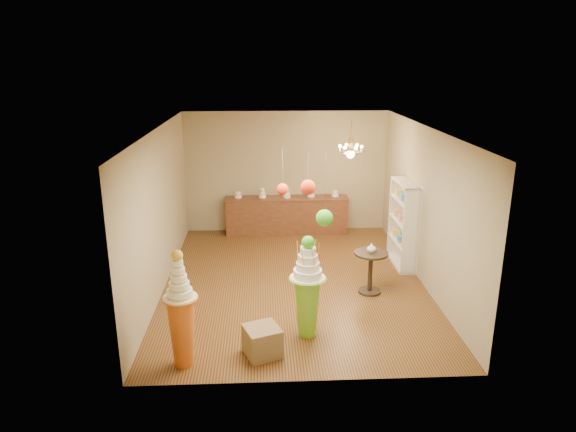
{
  "coord_description": "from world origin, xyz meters",
  "views": [
    {
      "loc": [
        -0.58,
        -9.25,
        4.22
      ],
      "look_at": [
        -0.12,
        0.0,
        1.36
      ],
      "focal_mm": 32.0,
      "sensor_mm": 36.0,
      "label": 1
    }
  ],
  "objects_px": {
    "sideboard": "(287,215)",
    "round_table": "(371,267)",
    "pedestal_green": "(307,294)",
    "pedestal_orange": "(182,322)"
  },
  "relations": [
    {
      "from": "sideboard",
      "to": "round_table",
      "type": "distance_m",
      "value": 3.78
    },
    {
      "from": "pedestal_green",
      "to": "round_table",
      "type": "bearing_deg",
      "value": 48.46
    },
    {
      "from": "pedestal_orange",
      "to": "pedestal_green",
      "type": "bearing_deg",
      "value": 22.07
    },
    {
      "from": "pedestal_green",
      "to": "sideboard",
      "type": "xyz_separation_m",
      "value": [
        -0.08,
        4.98,
        -0.23
      ]
    },
    {
      "from": "sideboard",
      "to": "round_table",
      "type": "xyz_separation_m",
      "value": [
        1.39,
        -3.51,
        0.04
      ]
    },
    {
      "from": "pedestal_orange",
      "to": "sideboard",
      "type": "xyz_separation_m",
      "value": [
        1.75,
        5.73,
        -0.2
      ]
    },
    {
      "from": "pedestal_green",
      "to": "pedestal_orange",
      "type": "distance_m",
      "value": 1.98
    },
    {
      "from": "pedestal_green",
      "to": "sideboard",
      "type": "relative_size",
      "value": 0.55
    },
    {
      "from": "pedestal_green",
      "to": "sideboard",
      "type": "bearing_deg",
      "value": 90.97
    },
    {
      "from": "pedestal_orange",
      "to": "round_table",
      "type": "xyz_separation_m",
      "value": [
        3.14,
        2.22,
        -0.16
      ]
    }
  ]
}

